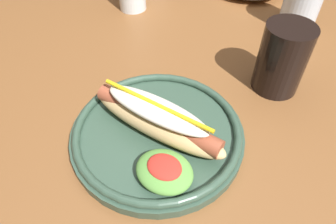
# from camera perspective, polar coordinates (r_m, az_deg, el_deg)

# --- Properties ---
(ground_plane) EXTENTS (8.00, 8.00, 0.00)m
(ground_plane) POSITION_cam_1_polar(r_m,az_deg,el_deg) (1.20, 1.44, -19.35)
(ground_plane) COLOR #2D2826
(dining_table) EXTENTS (1.15, 0.98, 0.74)m
(dining_table) POSITION_cam_1_polar(r_m,az_deg,el_deg) (0.67, 2.44, 3.38)
(dining_table) COLOR brown
(dining_table) RESTS_ON ground_plane
(hot_dog_plate) EXTENTS (0.26, 0.26, 0.08)m
(hot_dog_plate) POSITION_cam_1_polar(r_m,az_deg,el_deg) (0.44, -1.97, -3.53)
(hot_dog_plate) COLOR #334C3D
(hot_dog_plate) RESTS_ON dining_table
(soda_cup) EXTENTS (0.08, 0.08, 0.12)m
(soda_cup) POSITION_cam_1_polar(r_m,az_deg,el_deg) (0.54, 20.65, 9.36)
(soda_cup) COLOR black
(soda_cup) RESTS_ON dining_table
(water_cup) EXTENTS (0.08, 0.08, 0.12)m
(water_cup) POSITION_cam_1_polar(r_m,az_deg,el_deg) (0.73, 23.95, 18.37)
(water_cup) COLOR silver
(water_cup) RESTS_ON dining_table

